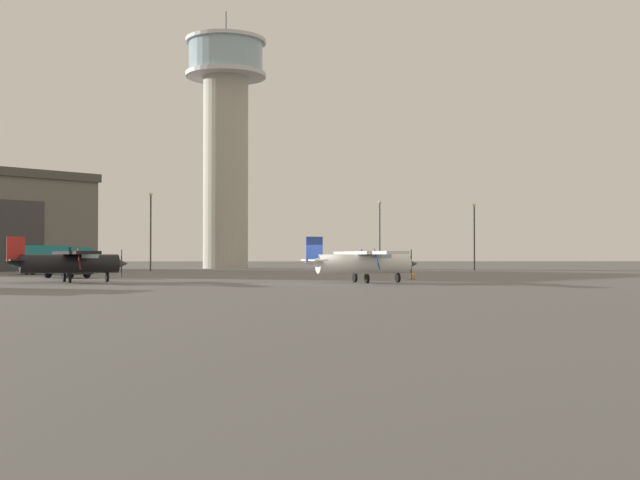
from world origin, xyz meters
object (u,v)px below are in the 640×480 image
object	(u,v)px
airplane_white	(362,261)
car_black	(68,269)
light_post_centre	(380,229)
traffic_cone_near_left	(413,275)
control_tower	(226,132)
truck_box_teal	(51,258)
airplane_black	(69,261)
light_post_west	(474,230)
light_post_east	(151,224)

from	to	relation	value
airplane_white	car_black	bearing A→B (deg)	136.83
light_post_centre	traffic_cone_near_left	size ratio (longest dim) A/B	12.67
car_black	control_tower	bearing A→B (deg)	-62.31
light_post_centre	traffic_cone_near_left	bearing A→B (deg)	-93.47
control_tower	truck_box_teal	distance (m)	41.89
airplane_black	light_post_centre	distance (m)	52.93
light_post_centre	car_black	bearing A→B (deg)	-129.90
airplane_white	light_post_centre	size ratio (longest dim) A/B	1.18
airplane_black	light_post_centre	xyz separation A→B (m)	(26.72, 45.53, 3.76)
control_tower	light_post_west	bearing A→B (deg)	-25.14
light_post_west	traffic_cone_near_left	distance (m)	40.52
truck_box_teal	light_post_east	xyz separation A→B (m)	(6.78, 16.81, 3.86)
car_black	light_post_west	world-z (taller)	light_post_west
light_post_east	light_post_centre	distance (m)	28.11
light_post_centre	light_post_west	bearing A→B (deg)	-8.31
airplane_black	airplane_white	bearing A→B (deg)	-28.54
airplane_black	airplane_white	world-z (taller)	airplane_black
truck_box_teal	car_black	world-z (taller)	truck_box_teal
airplane_black	airplane_white	xyz separation A→B (m)	(19.66, -1.75, -0.01)
light_post_west	truck_box_teal	bearing A→B (deg)	-156.12
truck_box_teal	light_post_west	distance (m)	50.39
control_tower	airplane_black	world-z (taller)	control_tower
airplane_white	car_black	distance (m)	25.44
control_tower	light_post_west	size ratio (longest dim) A/B	4.36
airplane_white	truck_box_teal	size ratio (longest dim) A/B	1.45
airplane_white	light_post_east	bearing A→B (deg)	101.28
car_black	light_post_east	xyz separation A→B (m)	(1.81, 29.96, 4.72)
truck_box_teal	light_post_east	size ratio (longest dim) A/B	0.77
light_post_east	traffic_cone_near_left	world-z (taller)	light_post_east
truck_box_teal	car_black	distance (m)	14.08
control_tower	light_post_centre	bearing A→B (deg)	-33.23
airplane_black	light_post_west	distance (m)	58.32
light_post_west	light_post_east	world-z (taller)	light_post_east
car_black	light_post_east	distance (m)	30.38
control_tower	traffic_cone_near_left	distance (m)	58.64
control_tower	car_black	xyz separation A→B (m)	(-9.31, -48.37, -18.46)
airplane_white	airplane_black	bearing A→B (deg)	160.13
car_black	light_post_west	xyz separation A→B (m)	(41.00, 33.50, 4.23)
car_black	traffic_cone_near_left	xyz separation A→B (m)	(27.03, -4.25, -0.40)
light_post_west	car_black	bearing A→B (deg)	-140.75
light_post_centre	control_tower	bearing A→B (deg)	146.77
airplane_black	light_post_east	bearing A→B (deg)	67.82
truck_box_teal	traffic_cone_near_left	distance (m)	36.45
light_post_west	light_post_centre	bearing A→B (deg)	171.69
control_tower	airplane_black	size ratio (longest dim) A/B	3.62
car_black	light_post_east	world-z (taller)	light_post_east
airplane_white	traffic_cone_near_left	xyz separation A→B (m)	(4.67, 7.84, -1.08)
airplane_white	truck_box_teal	xyz separation A→B (m)	(-27.34, 25.24, 0.18)
airplane_white	traffic_cone_near_left	distance (m)	9.19
car_black	light_post_west	distance (m)	53.12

